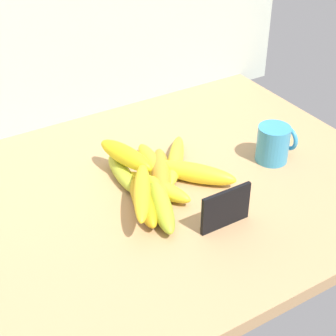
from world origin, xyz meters
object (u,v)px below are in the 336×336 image
object	(u,v)px
banana_8	(142,191)
coffee_mug	(274,143)
banana_1	(156,187)
banana_5	(161,175)
banana_4	(123,174)
banana_2	(143,201)
chalkboard_sign	(225,210)
banana_6	(159,204)
banana_9	(126,155)
banana_0	(175,160)
banana_3	(193,173)
banana_7	(152,164)

from	to	relation	value
banana_8	coffee_mug	bearing A→B (deg)	3.13
banana_1	banana_5	bearing A→B (deg)	45.86
banana_4	banana_1	bearing A→B (deg)	-65.75
banana_8	banana_2	bearing A→B (deg)	58.31
banana_4	chalkboard_sign	bearing A→B (deg)	-67.20
banana_4	banana_6	xyz separation A→B (cm)	(1.15, -13.70, 0.31)
banana_1	banana_6	xyz separation A→B (cm)	(-2.52, -5.56, 0.15)
banana_5	banana_9	world-z (taller)	banana_9
banana_0	banana_3	distance (cm)	6.91
banana_0	banana_6	bearing A→B (deg)	-132.85
banana_9	banana_3	bearing A→B (deg)	-37.26
banana_1	banana_5	size ratio (longest dim) A/B	0.83
banana_7	banana_8	world-z (taller)	banana_8
banana_6	banana_9	xyz separation A→B (cm)	(0.18, 14.56, 3.58)
chalkboard_sign	banana_6	world-z (taller)	chalkboard_sign
banana_1	banana_9	world-z (taller)	banana_9
banana_4	banana_5	world-z (taller)	banana_5
chalkboard_sign	banana_5	bearing A→B (deg)	100.17
coffee_mug	banana_8	xyz separation A→B (cm)	(-35.41, -1.94, 1.37)
coffee_mug	banana_1	xyz separation A→B (cm)	(-29.74, 2.34, -2.39)
banana_2	banana_7	world-z (taller)	banana_2
banana_8	banana_7	bearing A→B (deg)	52.63
banana_4	banana_6	world-z (taller)	banana_6
coffee_mug	banana_2	size ratio (longest dim) A/B	0.52
banana_8	banana_9	xyz separation A→B (cm)	(3.34, 13.28, -0.03)
banana_9	banana_4	bearing A→B (deg)	-147.16
banana_3	banana_7	bearing A→B (deg)	125.85
banana_3	banana_4	world-z (taller)	banana_3
banana_1	banana_8	xyz separation A→B (cm)	(-5.67, -4.28, 3.76)
banana_1	banana_7	xyz separation A→B (cm)	(3.69, 7.98, -0.02)
banana_5	banana_6	distance (cm)	10.21
chalkboard_sign	banana_3	world-z (taller)	chalkboard_sign
banana_6	banana_0	bearing A→B (deg)	47.15
coffee_mug	banana_0	world-z (taller)	coffee_mug
chalkboard_sign	banana_5	xyz separation A→B (cm)	(-3.34, 18.63, -1.78)
chalkboard_sign	banana_4	distance (cm)	25.82
coffee_mug	banana_7	size ratio (longest dim) A/B	0.53
banana_6	banana_9	world-z (taller)	banana_9
banana_0	banana_4	world-z (taller)	banana_4
banana_9	banana_0	bearing A→B (deg)	-10.10
banana_0	banana_8	xyz separation A→B (cm)	(-14.77, -11.24, 3.96)
coffee_mug	banana_2	bearing A→B (deg)	-179.27
banana_7	banana_9	distance (cm)	7.17
banana_4	banana_9	xyz separation A→B (cm)	(1.33, 0.86, 3.88)
banana_0	banana_9	size ratio (longest dim) A/B	1.28
banana_0	banana_6	xyz separation A→B (cm)	(-11.62, -12.53, 0.36)
banana_4	banana_8	xyz separation A→B (cm)	(-2.01, -12.42, 3.91)
coffee_mug	banana_0	distance (cm)	22.79
banana_8	banana_6	bearing A→B (deg)	-22.19
banana_4	banana_9	size ratio (longest dim) A/B	0.98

